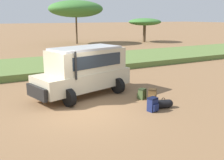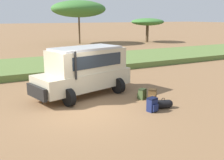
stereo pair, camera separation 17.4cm
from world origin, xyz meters
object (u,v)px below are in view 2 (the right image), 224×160
(safari_vehicle, at_px, (85,70))
(acacia_tree_right_mid, at_px, (148,22))
(backpack_cluster_center, at_px, (142,94))
(backpack_beside_front_wheel, at_px, (152,105))
(duffel_bag_low_black_case, at_px, (163,104))
(backpack_near_rear_wheel, at_px, (152,95))
(acacia_tree_centre_back, at_px, (79,9))

(safari_vehicle, xyz_separation_m, acacia_tree_right_mid, (19.66, 22.29, 1.81))
(safari_vehicle, height_order, backpack_cluster_center, safari_vehicle)
(backpack_beside_front_wheel, distance_m, duffel_bag_low_black_case, 0.67)
(backpack_beside_front_wheel, relative_size, acacia_tree_right_mid, 0.12)
(safari_vehicle, bearing_deg, backpack_near_rear_wheel, -47.44)
(acacia_tree_right_mid, bearing_deg, backpack_near_rear_wheel, -124.86)
(safari_vehicle, bearing_deg, backpack_cluster_center, -43.24)
(backpack_beside_front_wheel, height_order, duffel_bag_low_black_case, backpack_beside_front_wheel)
(safari_vehicle, xyz_separation_m, duffel_bag_low_black_case, (2.20, -3.53, -1.11))
(backpack_beside_front_wheel, xyz_separation_m, acacia_tree_centre_back, (7.72, 28.51, 4.72))
(backpack_beside_front_wheel, bearing_deg, backpack_cluster_center, 69.91)
(backpack_cluster_center, xyz_separation_m, acacia_tree_centre_back, (7.12, 26.88, 4.76))
(backpack_beside_front_wheel, height_order, backpack_near_rear_wheel, backpack_near_rear_wheel)
(acacia_tree_centre_back, distance_m, acacia_tree_right_mid, 10.88)
(backpack_near_rear_wheel, bearing_deg, acacia_tree_right_mid, 55.14)
(acacia_tree_right_mid, bearing_deg, acacia_tree_centre_back, 166.07)
(backpack_beside_front_wheel, xyz_separation_m, backpack_near_rear_wheel, (0.80, 1.08, 0.00))
(safari_vehicle, height_order, backpack_beside_front_wheel, safari_vehicle)
(backpack_near_rear_wheel, relative_size, acacia_tree_right_mid, 0.12)
(backpack_cluster_center, relative_size, backpack_near_rear_wheel, 0.86)
(backpack_beside_front_wheel, relative_size, backpack_cluster_center, 1.16)
(duffel_bag_low_black_case, bearing_deg, backpack_near_rear_wheel, 81.42)
(backpack_cluster_center, height_order, backpack_near_rear_wheel, backpack_near_rear_wheel)
(backpack_cluster_center, relative_size, acacia_tree_centre_back, 0.07)
(backpack_near_rear_wheel, bearing_deg, acacia_tree_centre_back, 75.85)
(safari_vehicle, bearing_deg, acacia_tree_right_mid, 48.58)
(backpack_near_rear_wheel, distance_m, acacia_tree_right_mid, 30.41)
(backpack_near_rear_wheel, height_order, acacia_tree_right_mid, acacia_tree_right_mid)
(acacia_tree_right_mid, bearing_deg, duffel_bag_low_black_case, -124.06)
(backpack_cluster_center, bearing_deg, safari_vehicle, 136.76)
(backpack_cluster_center, distance_m, duffel_bag_low_black_case, 1.52)
(backpack_beside_front_wheel, distance_m, backpack_cluster_center, 1.74)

